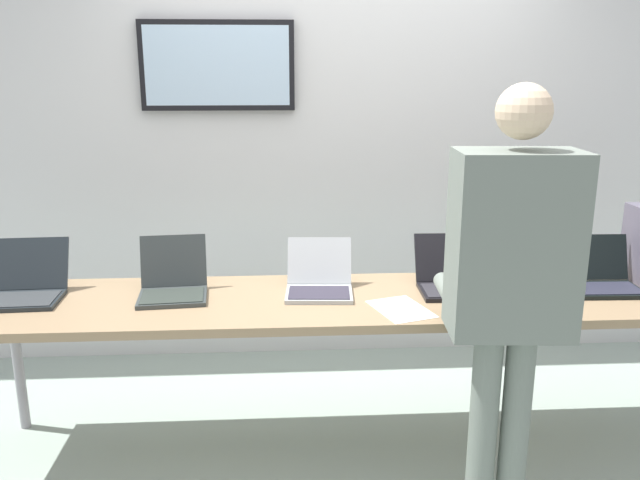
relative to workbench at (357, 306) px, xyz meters
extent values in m
cube|color=#95A69B|center=(0.00, 0.00, -0.74)|extent=(8.00, 8.00, 0.04)
cube|color=silver|center=(0.00, 1.13, 0.51)|extent=(8.00, 0.06, 2.45)
cube|color=black|center=(-0.70, 1.08, 1.09)|extent=(0.89, 0.05, 0.51)
cube|color=silver|center=(-0.70, 1.06, 1.09)|extent=(0.83, 0.02, 0.45)
cube|color=#937856|center=(0.00, 0.00, 0.03)|extent=(3.57, 0.70, 0.04)
cylinder|color=#959299|center=(-1.68, 0.25, -0.36)|extent=(0.05, 0.05, 0.72)
cube|color=#1F262A|center=(-1.54, 0.01, 0.06)|extent=(0.36, 0.27, 0.02)
cube|color=#303437|center=(-1.53, 0.00, 0.07)|extent=(0.33, 0.22, 0.00)
cube|color=#1F262A|center=(-1.54, 0.19, 0.18)|extent=(0.35, 0.13, 0.23)
cube|color=#26623E|center=(-1.54, 0.20, 0.18)|extent=(0.33, 0.11, 0.20)
cube|color=#343B3B|center=(-0.85, 0.02, 0.06)|extent=(0.33, 0.28, 0.02)
cube|color=#2D352F|center=(-0.85, 0.01, 0.07)|extent=(0.30, 0.22, 0.00)
cube|color=#343B3B|center=(-0.87, 0.18, 0.18)|extent=(0.31, 0.10, 0.24)
cube|color=black|center=(-0.87, 0.18, 0.18)|extent=(0.28, 0.09, 0.21)
cube|color=#AFB4B7|center=(-0.18, 0.02, 0.06)|extent=(0.32, 0.25, 0.02)
cube|color=#302C3A|center=(-0.18, 0.01, 0.07)|extent=(0.29, 0.20, 0.00)
cube|color=#AFB4B7|center=(-0.17, 0.19, 0.17)|extent=(0.32, 0.13, 0.21)
cube|color=black|center=(-0.17, 0.19, 0.17)|extent=(0.29, 0.11, 0.18)
cube|color=black|center=(0.45, 0.02, 0.06)|extent=(0.31, 0.25, 0.02)
cube|color=#2A292F|center=(0.45, 0.01, 0.07)|extent=(0.28, 0.20, 0.00)
cube|color=black|center=(0.46, 0.19, 0.17)|extent=(0.31, 0.12, 0.22)
cube|color=silver|center=(0.46, 0.20, 0.17)|extent=(0.28, 0.10, 0.19)
cube|color=black|center=(1.16, 0.00, 0.06)|extent=(0.39, 0.24, 0.02)
cube|color=#262836|center=(1.16, -0.01, 0.07)|extent=(0.36, 0.19, 0.00)
cube|color=black|center=(1.16, 0.15, 0.17)|extent=(0.38, 0.09, 0.22)
cube|color=white|center=(1.16, 0.16, 0.17)|extent=(0.35, 0.08, 0.19)
cylinder|color=slate|center=(0.42, -0.63, -0.30)|extent=(0.12, 0.12, 0.85)
cylinder|color=slate|center=(0.54, -0.63, -0.30)|extent=(0.12, 0.12, 0.85)
cube|color=slate|center=(0.48, -0.63, 0.46)|extent=(0.46, 0.29, 0.67)
sphere|color=beige|center=(0.48, -0.63, 0.93)|extent=(0.19, 0.19, 0.19)
cylinder|color=slate|center=(0.34, -0.33, 0.18)|extent=(0.09, 0.32, 0.07)
cylinder|color=slate|center=(0.67, -0.35, 0.18)|extent=(0.09, 0.32, 0.07)
cube|color=white|center=(0.17, -0.17, 0.05)|extent=(0.29, 0.35, 0.00)
camera|label=1|loc=(-0.34, -2.81, 1.06)|focal=36.18mm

